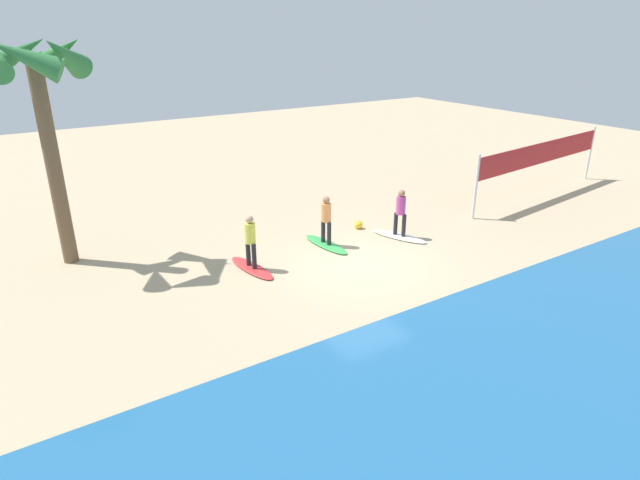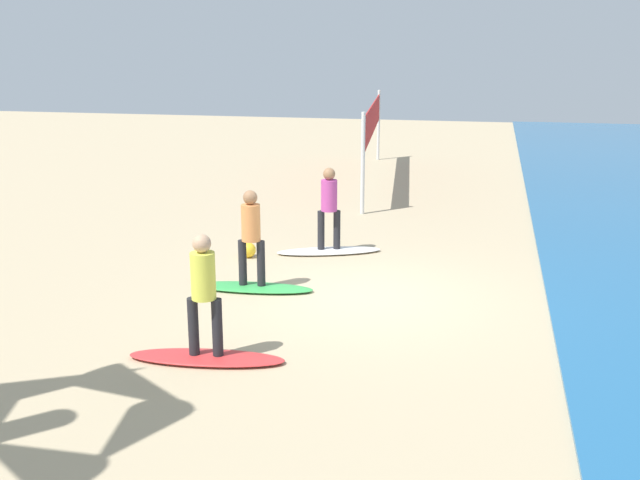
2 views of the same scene
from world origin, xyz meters
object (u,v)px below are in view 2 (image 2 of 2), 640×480
(surfer_green, at_px, (251,231))
(volleyball_net, at_px, (373,123))
(surfer_white, at_px, (329,203))
(surfboard_green, at_px, (252,287))
(surfboard_white, at_px, (329,251))
(surfboard_red, at_px, (207,358))
(surfer_red, at_px, (204,286))
(beach_ball, at_px, (248,250))

(surfer_green, xyz_separation_m, volleyball_net, (-10.68, 0.31, 0.75))
(surfer_white, relative_size, surfboard_green, 0.78)
(surfboard_white, relative_size, surfboard_red, 1.00)
(surfboard_white, relative_size, surfboard_green, 1.00)
(surfer_white, bearing_deg, surfer_red, -4.68)
(surfer_red, relative_size, beach_ball, 5.45)
(surfer_red, height_order, beach_ball, surfer_red)
(beach_ball, bearing_deg, surfboard_red, 12.10)
(surfer_white, bearing_deg, surfboard_green, -16.95)
(surfboard_white, xyz_separation_m, surfer_red, (5.46, -0.45, 0.99))
(surfer_white, bearing_deg, surfer_green, -16.95)
(surfboard_green, distance_m, surfer_red, 3.10)
(surfboard_green, bearing_deg, surfboard_white, 68.41)
(surfer_green, bearing_deg, surfer_white, 163.05)
(surfboard_white, xyz_separation_m, surfboard_green, (2.54, -0.77, 0.00))
(surfboard_green, distance_m, beach_ball, 2.01)
(surfer_white, height_order, volleyball_net, volleyball_net)
(surfer_green, relative_size, beach_ball, 5.45)
(surfboard_white, height_order, volleyball_net, volleyball_net)
(surfer_red, bearing_deg, volleyball_net, -179.91)
(surfer_green, relative_size, surfer_red, 1.00)
(surfboard_green, bearing_deg, beach_ball, 105.82)
(surfboard_white, relative_size, volleyball_net, 0.23)
(surfboard_red, relative_size, beach_ball, 6.98)
(surfboard_white, distance_m, beach_ball, 1.62)
(surfer_green, relative_size, volleyball_net, 0.18)
(surfboard_green, distance_m, surfer_green, 0.99)
(surfer_green, height_order, volleyball_net, volleyball_net)
(surfboard_green, bearing_deg, surfer_white, 68.41)
(surfboard_white, height_order, beach_ball, beach_ball)
(surfer_white, relative_size, beach_ball, 5.45)
(surfboard_red, bearing_deg, volleyball_net, 83.07)
(surfboard_white, xyz_separation_m, surfer_white, (0.00, 0.00, 0.99))
(surfer_white, distance_m, beach_ball, 1.84)
(surfer_red, xyz_separation_m, volleyball_net, (-13.61, -0.02, 0.75))
(volleyball_net, bearing_deg, beach_ball, -6.54)
(surfer_white, bearing_deg, volleyball_net, -176.71)
(surfboard_white, bearing_deg, surfboard_red, -115.61)
(surfboard_green, relative_size, beach_ball, 6.98)
(surfer_red, bearing_deg, surfboard_green, -173.60)
(surfboard_red, xyz_separation_m, volleyball_net, (-13.61, -0.02, 1.74))
(volleyball_net, bearing_deg, surfer_red, 0.09)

